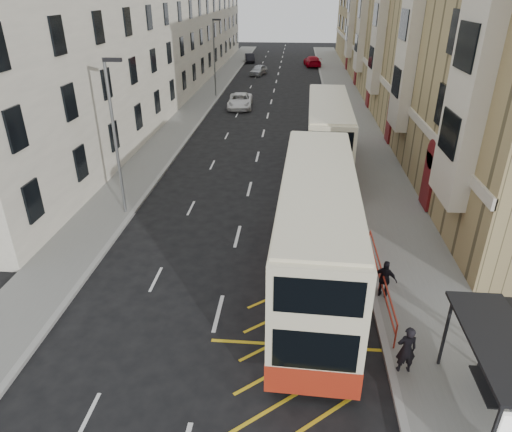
# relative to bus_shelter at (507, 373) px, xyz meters

# --- Properties ---
(ground) EXTENTS (200.00, 200.00, 0.00)m
(ground) POSITION_rel_bus_shelter_xyz_m (-8.34, 0.39, -2.14)
(ground) COLOR black
(ground) RESTS_ON ground
(pavement_right) EXTENTS (4.00, 120.00, 0.15)m
(pavement_right) POSITION_rel_bus_shelter_xyz_m (-0.34, 30.39, -2.06)
(pavement_right) COLOR slate
(pavement_right) RESTS_ON ground
(pavement_left) EXTENTS (3.00, 120.00, 0.15)m
(pavement_left) POSITION_rel_bus_shelter_xyz_m (-15.84, 30.39, -2.06)
(pavement_left) COLOR slate
(pavement_left) RESTS_ON ground
(kerb_right) EXTENTS (0.25, 120.00, 0.15)m
(kerb_right) POSITION_rel_bus_shelter_xyz_m (-2.34, 30.39, -2.06)
(kerb_right) COLOR gray
(kerb_right) RESTS_ON ground
(kerb_left) EXTENTS (0.25, 120.00, 0.15)m
(kerb_left) POSITION_rel_bus_shelter_xyz_m (-14.34, 30.39, -2.06)
(kerb_left) COLOR gray
(kerb_left) RESTS_ON ground
(road_markings) EXTENTS (10.00, 110.00, 0.01)m
(road_markings) POSITION_rel_bus_shelter_xyz_m (-8.34, 45.39, -2.13)
(road_markings) COLOR silver
(road_markings) RESTS_ON ground
(terrace_right) EXTENTS (10.75, 79.00, 15.25)m
(terrace_right) POSITION_rel_bus_shelter_xyz_m (6.54, 45.77, 5.38)
(terrace_right) COLOR #9F8C5C
(terrace_right) RESTS_ON ground
(terrace_left) EXTENTS (9.18, 79.00, 13.25)m
(terrace_left) POSITION_rel_bus_shelter_xyz_m (-21.77, 45.89, 4.38)
(terrace_left) COLOR white
(terrace_left) RESTS_ON ground
(bus_shelter) EXTENTS (1.65, 4.25, 2.70)m
(bus_shelter) POSITION_rel_bus_shelter_xyz_m (0.00, 0.00, 0.00)
(bus_shelter) COLOR black
(bus_shelter) RESTS_ON pavement_right
(guard_railing) EXTENTS (0.06, 6.56, 1.01)m
(guard_railing) POSITION_rel_bus_shelter_xyz_m (-2.09, 6.14, -1.28)
(guard_railing) COLOR #B7311F
(guard_railing) RESTS_ON pavement_right
(street_lamp_near) EXTENTS (0.93, 0.18, 8.00)m
(street_lamp_near) POSITION_rel_bus_shelter_xyz_m (-14.69, 12.39, 2.50)
(street_lamp_near) COLOR slate
(street_lamp_near) RESTS_ON pavement_left
(street_lamp_far) EXTENTS (0.93, 0.18, 8.00)m
(street_lamp_far) POSITION_rel_bus_shelter_xyz_m (-14.69, 42.39, 2.50)
(street_lamp_far) COLOR slate
(street_lamp_far) RESTS_ON pavement_left
(double_decker_front) EXTENTS (3.21, 12.29, 4.87)m
(double_decker_front) POSITION_rel_bus_shelter_xyz_m (-4.72, 6.49, 0.34)
(double_decker_front) COLOR beige
(double_decker_front) RESTS_ON ground
(double_decker_rear) EXTENTS (2.94, 11.59, 4.60)m
(double_decker_rear) POSITION_rel_bus_shelter_xyz_m (-3.52, 20.36, 0.20)
(double_decker_rear) COLOR beige
(double_decker_rear) RESTS_ON ground
(pedestrian_near) EXTENTS (0.67, 0.48, 1.71)m
(pedestrian_near) POSITION_rel_bus_shelter_xyz_m (-1.99, 1.90, -1.13)
(pedestrian_near) COLOR black
(pedestrian_near) RESTS_ON pavement_right
(pedestrian_mid) EXTENTS (1.01, 0.86, 1.82)m
(pedestrian_mid) POSITION_rel_bus_shelter_xyz_m (1.31, 2.50, -1.08)
(pedestrian_mid) COLOR black
(pedestrian_mid) RESTS_ON pavement_right
(pedestrian_far) EXTENTS (1.01, 0.73, 1.58)m
(pedestrian_far) POSITION_rel_bus_shelter_xyz_m (-1.99, 5.83, -1.20)
(pedestrian_far) COLOR black
(pedestrian_far) RESTS_ON pavement_right
(white_van) EXTENTS (2.64, 5.25, 1.42)m
(white_van) POSITION_rel_bus_shelter_xyz_m (-11.37, 37.31, -1.43)
(white_van) COLOR white
(white_van) RESTS_ON ground
(car_silver) EXTENTS (2.59, 4.34, 1.38)m
(car_silver) POSITION_rel_bus_shelter_xyz_m (-11.07, 57.01, -1.45)
(car_silver) COLOR #AFB2B6
(car_silver) RESTS_ON ground
(car_dark) EXTENTS (2.12, 4.32, 1.36)m
(car_dark) POSITION_rel_bus_shelter_xyz_m (-13.54, 69.36, -1.46)
(car_dark) COLOR black
(car_dark) RESTS_ON ground
(car_red) EXTENTS (2.88, 5.67, 1.58)m
(car_red) POSITION_rel_bus_shelter_xyz_m (-3.33, 65.69, -1.35)
(car_red) COLOR #AA0010
(car_red) RESTS_ON ground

